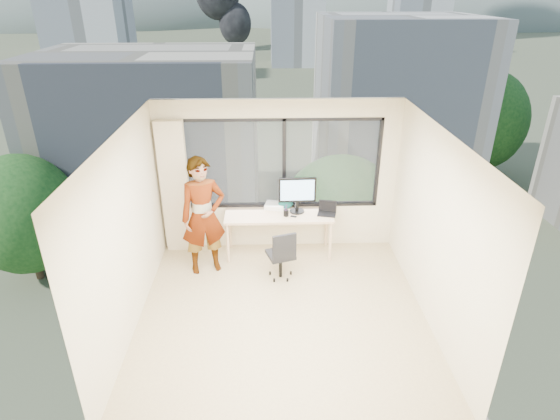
{
  "coord_description": "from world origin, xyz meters",
  "views": [
    {
      "loc": [
        -0.2,
        -5.2,
        4.16
      ],
      "look_at": [
        0.0,
        1.0,
        1.15
      ],
      "focal_mm": 29.48,
      "sensor_mm": 36.0,
      "label": 1
    }
  ],
  "objects_px": {
    "desk": "(279,234)",
    "game_console": "(275,206)",
    "laptop": "(327,209)",
    "monitor": "(297,195)",
    "handbag": "(286,203)",
    "person": "(203,216)",
    "chair": "(281,253)"
  },
  "relations": [
    {
      "from": "desk",
      "to": "game_console",
      "type": "relative_size",
      "value": 5.52
    },
    {
      "from": "laptop",
      "to": "monitor",
      "type": "bearing_deg",
      "value": 179.15
    },
    {
      "from": "desk",
      "to": "game_console",
      "type": "xyz_separation_m",
      "value": [
        -0.06,
        0.26,
        0.41
      ]
    },
    {
      "from": "handbag",
      "to": "monitor",
      "type": "bearing_deg",
      "value": -55.11
    },
    {
      "from": "person",
      "to": "laptop",
      "type": "bearing_deg",
      "value": -5.75
    },
    {
      "from": "desk",
      "to": "person",
      "type": "distance_m",
      "value": 1.4
    },
    {
      "from": "person",
      "to": "game_console",
      "type": "distance_m",
      "value": 1.35
    },
    {
      "from": "game_console",
      "to": "laptop",
      "type": "distance_m",
      "value": 0.91
    },
    {
      "from": "chair",
      "to": "monitor",
      "type": "relative_size",
      "value": 1.39
    },
    {
      "from": "chair",
      "to": "game_console",
      "type": "relative_size",
      "value": 2.66
    },
    {
      "from": "desk",
      "to": "chair",
      "type": "xyz_separation_m",
      "value": [
        0.01,
        -0.72,
        0.06
      ]
    },
    {
      "from": "laptop",
      "to": "desk",
      "type": "bearing_deg",
      "value": -169.31
    },
    {
      "from": "chair",
      "to": "handbag",
      "type": "bearing_deg",
      "value": 64.99
    },
    {
      "from": "game_console",
      "to": "laptop",
      "type": "bearing_deg",
      "value": -6.93
    },
    {
      "from": "game_console",
      "to": "monitor",
      "type": "bearing_deg",
      "value": -13.14
    },
    {
      "from": "chair",
      "to": "handbag",
      "type": "height_order",
      "value": "handbag"
    },
    {
      "from": "chair",
      "to": "game_console",
      "type": "height_order",
      "value": "chair"
    },
    {
      "from": "desk",
      "to": "person",
      "type": "height_order",
      "value": "person"
    },
    {
      "from": "chair",
      "to": "game_console",
      "type": "distance_m",
      "value": 1.05
    },
    {
      "from": "desk",
      "to": "game_console",
      "type": "height_order",
      "value": "game_console"
    },
    {
      "from": "person",
      "to": "game_console",
      "type": "height_order",
      "value": "person"
    },
    {
      "from": "game_console",
      "to": "handbag",
      "type": "distance_m",
      "value": 0.2
    },
    {
      "from": "desk",
      "to": "chair",
      "type": "bearing_deg",
      "value": -89.52
    },
    {
      "from": "game_console",
      "to": "laptop",
      "type": "height_order",
      "value": "laptop"
    },
    {
      "from": "desk",
      "to": "monitor",
      "type": "distance_m",
      "value": 0.76
    },
    {
      "from": "chair",
      "to": "handbag",
      "type": "relative_size",
      "value": 3.43
    },
    {
      "from": "person",
      "to": "chair",
      "type": "bearing_deg",
      "value": -30.48
    },
    {
      "from": "chair",
      "to": "monitor",
      "type": "height_order",
      "value": "monitor"
    },
    {
      "from": "chair",
      "to": "laptop",
      "type": "distance_m",
      "value": 1.13
    },
    {
      "from": "monitor",
      "to": "person",
      "type": "bearing_deg",
      "value": -162.0
    },
    {
      "from": "desk",
      "to": "laptop",
      "type": "xyz_separation_m",
      "value": [
        0.8,
        -0.03,
        0.47
      ]
    },
    {
      "from": "person",
      "to": "handbag",
      "type": "height_order",
      "value": "person"
    }
  ]
}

